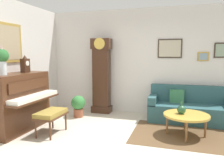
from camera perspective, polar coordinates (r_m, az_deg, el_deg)
name	(u,v)px	position (r m, az deg, el deg)	size (l,w,h in m)	color
ground_plane	(117,149)	(4.03, 1.23, -16.61)	(6.40, 6.00, 0.10)	beige
wall_back	(141,62)	(6.01, 7.64, 5.76)	(5.30, 0.13, 2.80)	silver
area_rug	(185,135)	(4.74, 18.51, -12.47)	(2.10, 1.50, 0.01)	brown
piano	(19,102)	(5.06, -23.08, -4.23)	(0.87, 1.44, 1.21)	#4C2B19
piano_bench	(51,114)	(4.62, -15.53, -7.62)	(0.42, 0.70, 0.48)	#4C2B19
grandfather_clock	(102,78)	(6.01, -2.72, 1.62)	(0.52, 0.34, 2.03)	#3D2316
couch	(189,108)	(5.63, 19.39, -5.98)	(1.90, 0.80, 0.84)	#2D565B
coffee_table	(186,116)	(4.60, 18.71, -7.80)	(0.88, 0.88, 0.44)	gold
mantel_clock	(25,65)	(5.17, -21.60, 4.71)	(0.13, 0.18, 0.38)	#3D2316
flower_vase	(2,59)	(4.68, -26.68, 5.91)	(0.26, 0.26, 0.58)	silver
green_jug	(181,110)	(4.56, 17.57, -6.34)	(0.17, 0.17, 0.24)	#234C33
potted_plant	(78,105)	(5.71, -8.76, -5.35)	(0.36, 0.36, 0.56)	#935138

